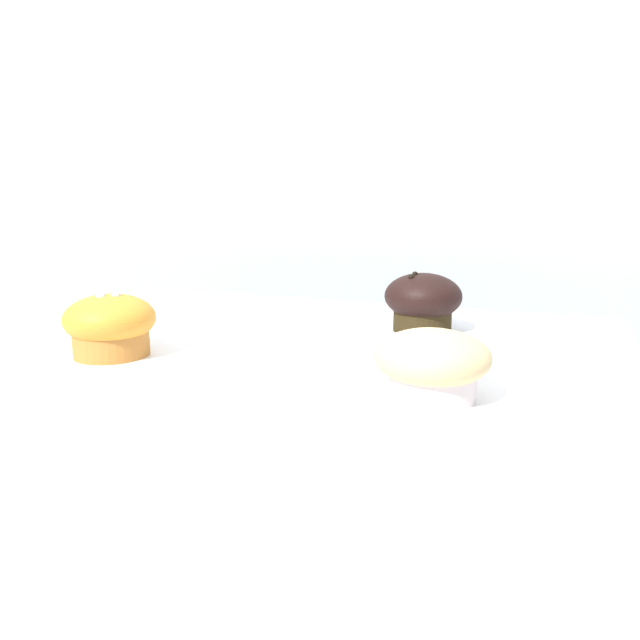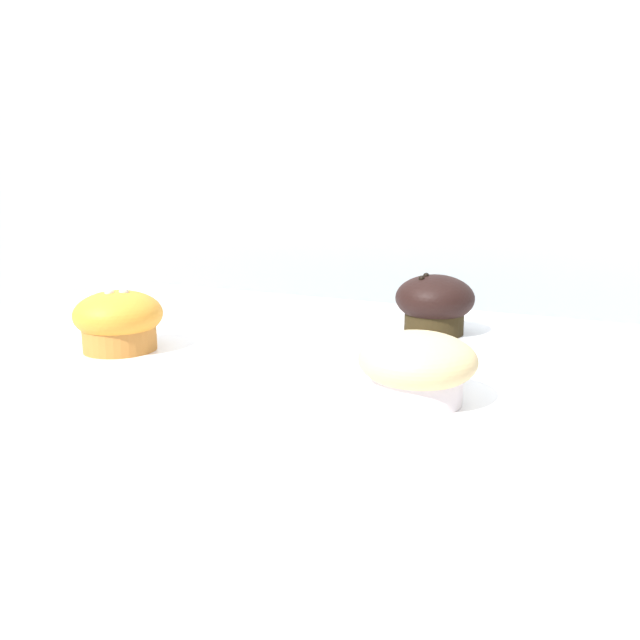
% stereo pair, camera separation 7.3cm
% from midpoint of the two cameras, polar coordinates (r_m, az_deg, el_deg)
% --- Properties ---
extents(wall_back, '(3.20, 0.10, 1.80)m').
position_cam_midpoint_polar(wall_back, '(1.38, 2.55, 3.72)').
color(wall_back, '#A8B2B7').
rests_on(wall_back, ground).
extents(display_counter, '(1.00, 0.64, 0.90)m').
position_cam_midpoint_polar(display_counter, '(1.05, -9.17, -26.48)').
color(display_counter, white).
rests_on(display_counter, ground).
extents(muffin_front_center, '(0.11, 0.11, 0.08)m').
position_cam_midpoint_polar(muffin_front_center, '(0.79, -21.17, -0.44)').
color(muffin_front_center, '#C17832').
rests_on(muffin_front_center, display_counter).
extents(muffin_back_left, '(0.11, 0.11, 0.07)m').
position_cam_midpoint_polar(muffin_back_left, '(0.59, 6.75, -4.01)').
color(muffin_back_left, white).
rests_on(muffin_back_left, display_counter).
extents(muffin_back_right, '(0.11, 0.11, 0.08)m').
position_cam_midpoint_polar(muffin_back_right, '(0.87, 7.05, 1.67)').
color(muffin_back_right, black).
rests_on(muffin_back_right, display_counter).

